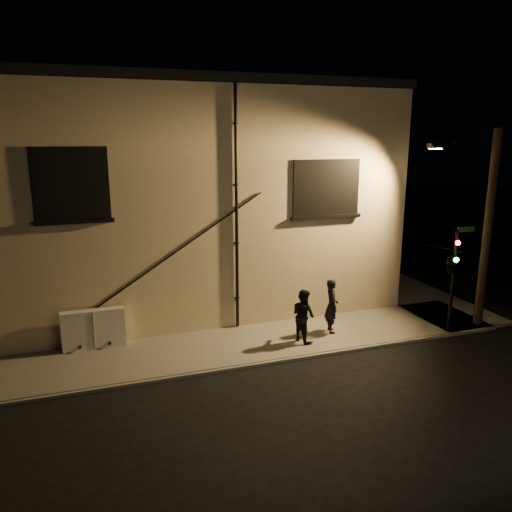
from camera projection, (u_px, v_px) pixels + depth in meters
name	position (u px, v px, depth m)	size (l,w,h in m)	color
ground	(319.00, 356.00, 15.85)	(90.00, 90.00, 0.00)	black
sidewalk	(298.00, 306.00, 20.26)	(21.00, 16.00, 0.12)	slate
building	(171.00, 191.00, 22.11)	(16.20, 12.23, 8.80)	beige
utility_cabinet	(94.00, 329.00, 16.01)	(1.96, 0.33, 1.29)	silver
pedestrian_a	(332.00, 306.00, 17.27)	(0.70, 0.46, 1.91)	black
pedestrian_b	(303.00, 315.00, 16.52)	(0.87, 0.68, 1.79)	black
traffic_signal	(452.00, 263.00, 17.02)	(1.39, 2.17, 3.66)	black
streetlamp_pole	(484.00, 225.00, 17.42)	(2.02, 1.39, 7.07)	black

